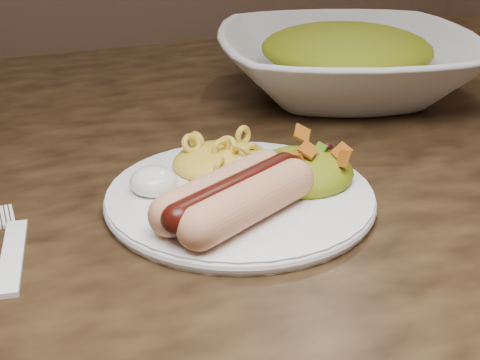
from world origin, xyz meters
name	(u,v)px	position (x,y,z in m)	size (l,w,h in m)	color
table	(107,259)	(0.00, 0.00, 0.66)	(1.60, 0.90, 0.75)	#48311A
plate	(240,197)	(0.10, -0.11, 0.76)	(0.22, 0.22, 0.01)	white
hotdog	(235,195)	(0.08, -0.14, 0.78)	(0.12, 0.11, 0.03)	#E6A780
mac_and_cheese	(222,148)	(0.10, -0.05, 0.78)	(0.09, 0.08, 0.03)	yellow
sour_cream	(153,177)	(0.03, -0.08, 0.77)	(0.04, 0.04, 0.02)	white
taco_salad	(302,162)	(0.15, -0.11, 0.78)	(0.09, 0.08, 0.04)	#AB710D
fork	(13,256)	(-0.09, -0.13, 0.75)	(0.02, 0.12, 0.00)	white
serving_bowl	(345,64)	(0.32, 0.12, 0.79)	(0.31, 0.31, 0.07)	silver
bowl_filling	(346,54)	(0.32, 0.12, 0.80)	(0.20, 0.20, 0.05)	#AB710D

